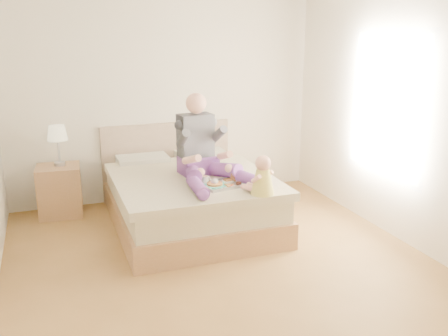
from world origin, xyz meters
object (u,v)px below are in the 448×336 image
object	(u,v)px
nightstand	(60,191)
adult	(203,152)
tray	(222,183)
baby	(262,178)
bed	(188,196)

from	to	relation	value
nightstand	adult	distance (m)	1.88
nightstand	tray	distance (m)	2.12
adult	baby	size ratio (longest dim) A/B	2.96
nightstand	bed	bearing A→B (deg)	-23.84
adult	tray	distance (m)	0.47
baby	adult	bearing A→B (deg)	85.41
adult	tray	world-z (taller)	adult
tray	nightstand	bearing A→B (deg)	128.04
tray	baby	bearing A→B (deg)	-64.68
adult	nightstand	bearing A→B (deg)	140.19
bed	nightstand	bearing A→B (deg)	151.90
bed	baby	world-z (taller)	baby
nightstand	tray	bearing A→B (deg)	-36.51
bed	tray	xyz separation A→B (m)	(0.20, -0.62, 0.32)
tray	baby	world-z (taller)	baby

